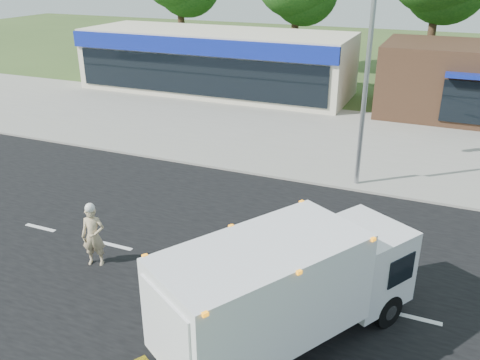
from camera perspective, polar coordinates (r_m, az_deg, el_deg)
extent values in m
plane|color=#385123|center=(15.01, -4.36, -9.71)|extent=(120.00, 120.00, 0.00)
cube|color=black|center=(15.01, -4.36, -9.69)|extent=(60.00, 14.00, 0.02)
cube|color=gray|center=(21.77, 5.45, 1.36)|extent=(60.00, 2.40, 0.12)
cube|color=gray|center=(27.06, 9.24, 5.49)|extent=(60.00, 9.00, 0.02)
cube|color=silver|center=(18.22, -21.50, -5.00)|extent=(1.20, 0.15, 0.01)
cube|color=silver|center=(16.42, -13.81, -7.18)|extent=(1.20, 0.15, 0.01)
cube|color=silver|center=(15.00, -4.37, -9.65)|extent=(1.20, 0.15, 0.01)
cube|color=silver|center=(14.09, 6.83, -12.20)|extent=(1.20, 0.15, 0.01)
cube|color=silver|center=(13.79, 19.25, -14.45)|extent=(1.20, 0.15, 0.01)
cube|color=black|center=(11.59, 2.32, -17.28)|extent=(3.06, 4.28, 0.31)
cube|color=silver|center=(12.99, 13.56, -8.90)|extent=(2.56, 2.52, 1.87)
cube|color=black|center=(13.48, 16.03, -7.01)|extent=(1.52, 0.99, 0.80)
cube|color=white|center=(10.82, 2.43, -12.25)|extent=(4.14, 4.93, 2.10)
cube|color=silver|center=(9.89, -8.31, -16.82)|extent=(1.56, 0.97, 1.70)
cube|color=orange|center=(10.26, 2.53, -7.59)|extent=(4.07, 4.79, 0.07)
cylinder|color=black|center=(13.99, 10.68, -10.73)|extent=(0.67, 0.87, 0.86)
cylinder|color=black|center=(13.13, 16.14, -13.86)|extent=(0.67, 0.87, 0.86)
cylinder|color=black|center=(12.00, -2.91, -16.89)|extent=(0.67, 0.87, 0.86)
imported|color=tan|center=(15.22, -16.13, -6.06)|extent=(0.79, 0.65, 1.86)
sphere|color=white|center=(14.82, -16.52, -3.01)|extent=(0.28, 0.28, 0.28)
cube|color=beige|center=(35.06, -2.74, 13.18)|extent=(18.00, 6.00, 4.00)
cube|color=navy|center=(32.14, -5.20, 14.72)|extent=(18.00, 0.30, 1.00)
cube|color=black|center=(32.46, -5.08, 11.58)|extent=(17.00, 0.12, 2.40)
cube|color=#382316|center=(31.74, 24.80, 10.02)|extent=(10.00, 6.00, 4.00)
cube|color=navy|center=(28.53, 25.11, 10.54)|extent=(3.00, 1.20, 0.20)
cube|color=black|center=(28.87, 24.64, 7.87)|extent=(3.00, 0.12, 2.20)
cylinder|color=gray|center=(19.40, 13.93, 10.25)|extent=(0.18, 0.18, 8.00)
cylinder|color=#332114|center=(45.06, -6.63, 17.47)|extent=(0.56, 0.56, 7.35)
cylinder|color=#332114|center=(41.17, 6.18, 16.60)|extent=(0.56, 0.56, 6.86)
cylinder|color=#332114|center=(39.39, 20.79, 15.72)|extent=(0.56, 0.56, 7.84)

